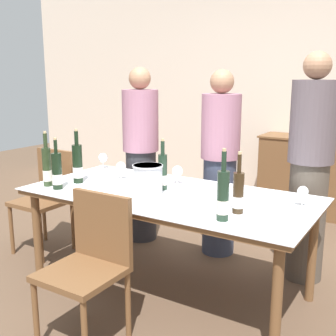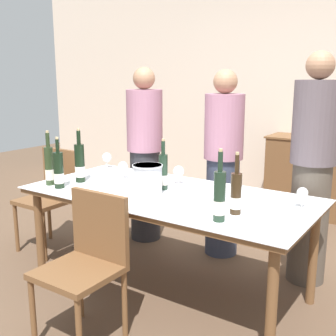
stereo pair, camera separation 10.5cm
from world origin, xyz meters
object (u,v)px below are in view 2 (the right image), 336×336
(wine_bottle_5, at_px, (80,164))
(wine_glass_1, at_px, (179,172))
(wine_bottle_0, at_px, (236,194))
(chair_left_end, at_px, (52,191))
(wine_bottle_3, at_px, (59,171))
(person_guest_left, at_px, (223,165))
(person_guest_right, at_px, (312,171))
(wine_glass_2, at_px, (107,158))
(chair_near_front, at_px, (88,257))
(wine_bottle_2, at_px, (49,166))
(person_host, at_px, (145,156))
(wine_glass_0, at_px, (123,167))
(sideboard_cabinet, at_px, (333,179))
(wine_glass_3, at_px, (302,194))
(ice_bucket, at_px, (148,179))
(dining_table, at_px, (168,202))
(wine_bottle_4, at_px, (219,197))
(wine_bottle_1, at_px, (163,172))

(wine_bottle_5, distance_m, wine_glass_1, 0.76)
(wine_bottle_0, bearing_deg, chair_left_end, 173.03)
(wine_bottle_3, bearing_deg, person_guest_left, 56.33)
(wine_bottle_5, distance_m, person_guest_right, 1.74)
(wine_bottle_5, xyz_separation_m, wine_glass_1, (0.67, 0.36, -0.05))
(wine_glass_2, distance_m, chair_near_front, 1.41)
(wine_bottle_2, distance_m, person_guest_left, 1.42)
(chair_near_front, distance_m, person_host, 1.61)
(wine_glass_0, bearing_deg, wine_bottle_3, -113.75)
(wine_bottle_2, xyz_separation_m, person_host, (0.12, 1.02, -0.07))
(sideboard_cabinet, xyz_separation_m, wine_glass_1, (-0.66, -2.09, 0.39))
(wine_glass_2, xyz_separation_m, chair_near_front, (0.83, -1.10, -0.32))
(wine_bottle_5, relative_size, wine_glass_3, 3.11)
(wine_bottle_3, height_order, person_host, person_host)
(ice_bucket, xyz_separation_m, wine_bottle_0, (0.67, -0.03, 0.01))
(dining_table, height_order, person_guest_left, person_guest_left)
(wine_bottle_3, bearing_deg, wine_glass_1, 40.83)
(wine_bottle_2, relative_size, wine_bottle_3, 1.09)
(wine_bottle_0, height_order, wine_glass_1, wine_bottle_0)
(wine_bottle_2, bearing_deg, dining_table, 19.25)
(sideboard_cabinet, distance_m, wine_glass_1, 2.22)
(person_guest_right, bearing_deg, wine_bottle_0, -103.24)
(wine_bottle_0, xyz_separation_m, wine_bottle_4, (-0.02, -0.17, 0.02))
(sideboard_cabinet, bearing_deg, wine_bottle_1, -106.47)
(wine_bottle_0, height_order, wine_glass_2, wine_bottle_0)
(wine_bottle_3, relative_size, wine_bottle_4, 0.91)
(chair_left_end, relative_size, person_host, 0.55)
(dining_table, xyz_separation_m, wine_glass_2, (-0.91, 0.38, 0.15))
(person_guest_left, bearing_deg, wine_bottle_5, -129.57)
(wine_bottle_5, height_order, wine_glass_2, wine_bottle_5)
(wine_bottle_0, distance_m, person_host, 1.59)
(person_guest_left, bearing_deg, dining_table, -91.24)
(wine_glass_1, relative_size, chair_left_end, 0.16)
(chair_left_end, relative_size, person_guest_right, 0.52)
(wine_bottle_1, height_order, wine_bottle_2, wine_bottle_2)
(person_host, bearing_deg, chair_left_end, -131.52)
(wine_bottle_2, height_order, person_host, person_host)
(ice_bucket, relative_size, wine_glass_2, 1.55)
(wine_bottle_1, height_order, person_host, person_host)
(wine_bottle_2, bearing_deg, chair_near_front, -27.89)
(person_guest_right, bearing_deg, wine_bottle_3, -145.68)
(dining_table, bearing_deg, wine_bottle_0, -14.31)
(wine_bottle_5, bearing_deg, wine_bottle_2, -122.46)
(sideboard_cabinet, height_order, wine_bottle_1, wine_bottle_1)
(wine_bottle_3, height_order, wine_bottle_4, wine_bottle_4)
(wine_bottle_4, distance_m, person_guest_right, 1.06)
(wine_glass_1, xyz_separation_m, wine_glass_2, (-0.84, 0.13, -0.00))
(wine_glass_2, height_order, wine_glass_3, wine_glass_2)
(wine_bottle_1, height_order, wine_glass_3, wine_bottle_1)
(wine_bottle_3, height_order, wine_glass_3, wine_bottle_3)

